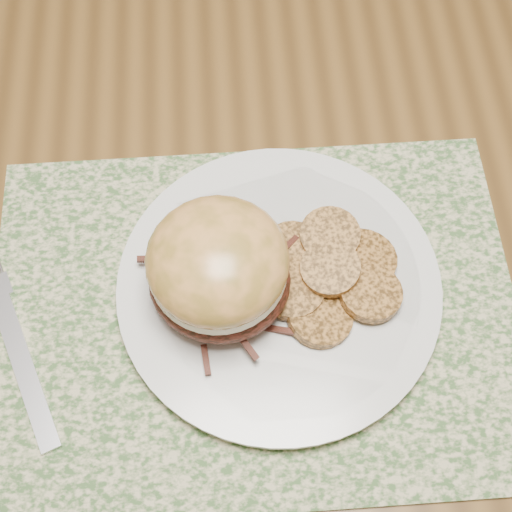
{
  "coord_description": "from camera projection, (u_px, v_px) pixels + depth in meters",
  "views": [
    {
      "loc": [
        0.03,
        -0.47,
        1.32
      ],
      "look_at": [
        0.05,
        -0.2,
        0.79
      ],
      "focal_mm": 50.0,
      "sensor_mm": 36.0,
      "label": 1
    }
  ],
  "objects": [
    {
      "name": "dining_table",
      "position": [
        199.0,
        141.0,
        0.79
      ],
      "size": [
        1.5,
        0.9,
        0.75
      ],
      "color": "brown",
      "rests_on": "ground"
    },
    {
      "name": "dinner_plate",
      "position": [
        279.0,
        287.0,
        0.61
      ],
      "size": [
        0.26,
        0.26,
        0.02
      ],
      "primitive_type": "cylinder",
      "color": "silver",
      "rests_on": "placemat"
    },
    {
      "name": "placemat",
      "position": [
        255.0,
        312.0,
        0.61
      ],
      "size": [
        0.45,
        0.33,
        0.0
      ],
      "primitive_type": "cube",
      "color": "#3F6132",
      "rests_on": "dining_table"
    },
    {
      "name": "pork_sandwich",
      "position": [
        218.0,
        269.0,
        0.56
      ],
      "size": [
        0.15,
        0.14,
        0.09
      ],
      "rotation": [
        0.0,
        0.0,
        -0.32
      ],
      "color": "black",
      "rests_on": "dinner_plate"
    },
    {
      "name": "roasted_potatoes",
      "position": [
        328.0,
        273.0,
        0.6
      ],
      "size": [
        0.14,
        0.14,
        0.03
      ],
      "color": "#A76E31",
      "rests_on": "dinner_plate"
    },
    {
      "name": "fork",
      "position": [
        14.0,
        338.0,
        0.6
      ],
      "size": [
        0.09,
        0.19,
        0.0
      ],
      "rotation": [
        0.0,
        0.0,
        0.37
      ],
      "color": "silver",
      "rests_on": "placemat"
    },
    {
      "name": "ground",
      "position": [
        224.0,
        343.0,
        1.39
      ],
      "size": [
        3.5,
        3.5,
        0.0
      ],
      "primitive_type": "plane",
      "color": "#552E1D",
      "rests_on": "ground"
    }
  ]
}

